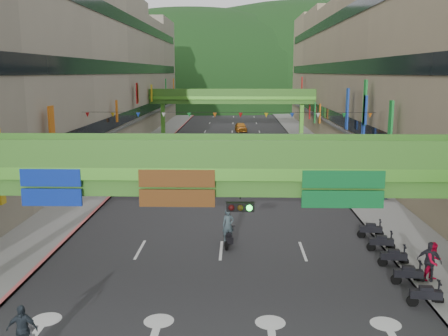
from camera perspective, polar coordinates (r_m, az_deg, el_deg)
name	(u,v)px	position (r m, az deg, el deg)	size (l,w,h in m)	color
road_slab	(231,148)	(64.86, 0.77, 2.31)	(18.00, 140.00, 0.02)	#28282B
sidewalk_left	(147,147)	(65.92, -8.85, 2.38)	(4.00, 140.00, 0.15)	gray
sidewalk_right	(316,148)	(65.63, 10.42, 2.29)	(4.00, 140.00, 0.15)	gray
curb_left	(161,147)	(65.60, -7.21, 2.40)	(0.20, 140.00, 0.18)	#CC5959
curb_right	(301,148)	(65.36, 8.78, 2.32)	(0.20, 140.00, 0.18)	gray
building_row_left	(83,74)	(67.11, -15.87, 10.29)	(12.80, 95.00, 19.00)	#9E937F
building_row_right	(382,74)	(66.62, 17.57, 10.20)	(12.80, 95.00, 19.00)	gray
overpass_near	(239,186)	(20.02, 1.69, -2.04)	(28.00, 12.27, 7.10)	#4C9E2D
overpass_far	(232,100)	(79.25, 0.93, 7.80)	(28.00, 2.20, 7.10)	#4C9E2D
hill_left	(192,101)	(175.12, -3.68, 7.70)	(168.00, 140.00, 112.00)	#1C4419
hill_right	(300,98)	(195.86, 8.71, 7.94)	(208.00, 176.00, 128.00)	#1C4419
bunting_string	(228,115)	(44.29, 0.42, 6.07)	(26.00, 0.36, 0.47)	black
scooter_rider_near	(228,229)	(28.14, 0.48, -7.00)	(0.75, 1.59, 2.19)	black
scooter_rider_mid	(278,163)	(48.31, 6.21, 0.59)	(0.96, 1.59, 2.12)	black
scooter_rider_left	(22,334)	(18.83, -22.04, -17.21)	(1.06, 1.60, 2.11)	gray
scooter_rider_far	(193,176)	(42.78, -3.62, -0.96)	(0.81, 1.59, 1.84)	maroon
parked_scooter_row	(394,256)	(27.00, 18.81, -9.55)	(1.60, 9.38, 1.08)	black
car_silver	(176,144)	(63.87, -5.55, 2.72)	(1.40, 4.02, 1.32)	#A5A6AC
car_yellow	(241,127)	(82.74, 1.93, 4.70)	(1.80, 4.46, 1.52)	#C67920
pedestrian_red	(433,264)	(25.49, 22.77, -10.12)	(0.89, 0.69, 1.83)	#B90628
pedestrian_dark	(429,264)	(25.42, 22.38, -10.12)	(1.09, 0.45, 1.86)	#24222B
pedestrian_blue	(386,191)	(39.97, 18.00, -2.50)	(0.74, 0.48, 1.59)	navy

